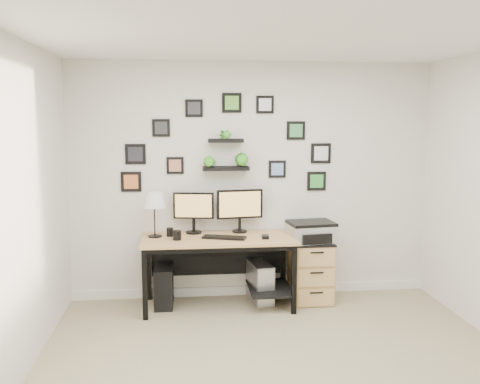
{
  "coord_description": "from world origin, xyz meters",
  "views": [
    {
      "loc": [
        -0.76,
        -3.84,
        1.99
      ],
      "look_at": [
        -0.15,
        1.83,
        1.2
      ],
      "focal_mm": 40.0,
      "sensor_mm": 36.0,
      "label": 1
    }
  ],
  "objects": [
    {
      "name": "file_cabinet",
      "position": [
        0.62,
        1.72,
        0.34
      ],
      "size": [
        0.43,
        0.53,
        0.67
      ],
      "color": "tan",
      "rests_on": "ground"
    },
    {
      "name": "pc_tower_black",
      "position": [
        -0.98,
        1.72,
        0.21
      ],
      "size": [
        0.2,
        0.43,
        0.43
      ],
      "primitive_type": "cube",
      "rotation": [
        0.0,
        0.0,
        -0.02
      ],
      "color": "black",
      "rests_on": "ground"
    },
    {
      "name": "keyboard",
      "position": [
        -0.35,
        1.58,
        0.76
      ],
      "size": [
        0.47,
        0.28,
        0.02
      ],
      "primitive_type": "cube",
      "rotation": [
        0.0,
        0.0,
        -0.32
      ],
      "color": "black",
      "rests_on": "desk"
    },
    {
      "name": "mouse",
      "position": [
        0.08,
        1.54,
        0.77
      ],
      "size": [
        0.08,
        0.11,
        0.03
      ],
      "primitive_type": "cube",
      "rotation": [
        0.0,
        0.0,
        -0.08
      ],
      "color": "black",
      "rests_on": "desk"
    },
    {
      "name": "table_lamp",
      "position": [
        -1.07,
        1.73,
        1.13
      ],
      "size": [
        0.23,
        0.23,
        0.48
      ],
      "color": "black",
      "rests_on": "desk"
    },
    {
      "name": "pen_cup",
      "position": [
        -0.91,
        1.74,
        0.8
      ],
      "size": [
        0.07,
        0.07,
        0.09
      ],
      "primitive_type": "cylinder",
      "color": "black",
      "rests_on": "desk"
    },
    {
      "name": "mug",
      "position": [
        -0.83,
        1.56,
        0.8
      ],
      "size": [
        0.09,
        0.09,
        0.1
      ],
      "primitive_type": "cylinder",
      "color": "black",
      "rests_on": "desk"
    },
    {
      "name": "monitor_left",
      "position": [
        -0.65,
        1.86,
        1.01
      ],
      "size": [
        0.44,
        0.2,
        0.45
      ],
      "color": "black",
      "rests_on": "desk"
    },
    {
      "name": "monitor_right",
      "position": [
        -0.15,
        1.86,
        1.03
      ],
      "size": [
        0.51,
        0.18,
        0.47
      ],
      "color": "black",
      "rests_on": "desk"
    },
    {
      "name": "wall_decor",
      "position": [
        -0.28,
        1.93,
        1.66
      ],
      "size": [
        2.31,
        0.18,
        1.08
      ],
      "color": "black",
      "rests_on": "ground"
    },
    {
      "name": "room",
      "position": [
        0.0,
        1.98,
        0.05
      ],
      "size": [
        4.0,
        4.0,
        4.0
      ],
      "color": "tan",
      "rests_on": "ground"
    },
    {
      "name": "desk",
      "position": [
        -0.37,
        1.67,
        0.63
      ],
      "size": [
        1.6,
        0.7,
        0.75
      ],
      "color": "tan",
      "rests_on": "ground"
    },
    {
      "name": "printer",
      "position": [
        0.6,
        1.68,
        0.78
      ],
      "size": [
        0.51,
        0.43,
        0.22
      ],
      "color": "silver",
      "rests_on": "file_cabinet"
    },
    {
      "name": "pc_tower_grey",
      "position": [
        0.06,
        1.71,
        0.22
      ],
      "size": [
        0.26,
        0.46,
        0.44
      ],
      "color": "gray",
      "rests_on": "ground"
    }
  ]
}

